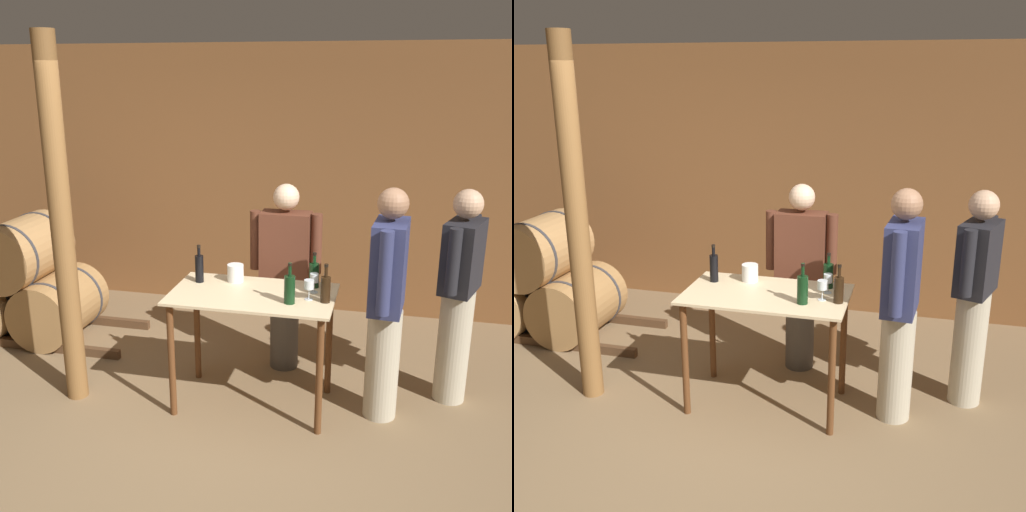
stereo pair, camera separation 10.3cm
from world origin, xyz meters
The scene contains 15 objects.
ground_plane centered at (0.00, 0.00, 0.00)m, with size 14.00×14.00×0.00m, color brown.
back_wall centered at (0.00, 2.87, 1.35)m, with size 8.40×0.05×2.70m.
barrel_rack centered at (-2.24, 1.60, 0.47)m, with size 2.14×0.82×1.15m.
tasting_table centered at (0.15, 0.83, 0.73)m, with size 1.19×0.70×0.90m.
wooden_post centered at (-1.21, 0.63, 1.35)m, with size 0.16×0.16×2.70m.
wine_bottle_far_left centered at (-0.30, 0.98, 1.01)m, with size 0.06×0.06×0.29m.
wine_bottle_left centered at (0.44, 0.70, 1.01)m, with size 0.08×0.08×0.29m.
wine_bottle_center centered at (0.56, 1.06, 1.00)m, with size 0.08×0.08×0.27m.
wine_bottle_right centered at (0.68, 0.78, 1.00)m, with size 0.07×0.07×0.28m.
wine_glass_near_left centered at (0.56, 0.80, 1.00)m, with size 0.07×0.07×0.14m.
wine_glass_near_center centered at (0.58, 0.95, 1.00)m, with size 0.06×0.06×0.14m.
ice_bucket centered at (-0.04, 1.05, 0.96)m, with size 0.12×0.12×0.13m.
person_host centered at (0.26, 1.49, 0.83)m, with size 0.59×0.24×1.58m.
person_visitor_with_scarf centered at (1.61, 1.25, 0.87)m, with size 0.34×0.56×1.65m.
person_visitor_bearded centered at (1.09, 0.89, 0.90)m, with size 0.25×0.59×1.70m.
Camera 1 is at (1.10, -3.10, 2.44)m, focal length 42.00 mm.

